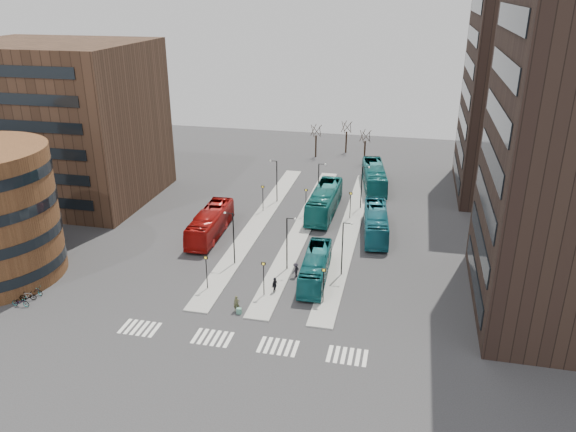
% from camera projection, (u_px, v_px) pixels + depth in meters
% --- Properties ---
extents(ground, '(160.00, 160.00, 0.00)m').
position_uv_depth(ground, '(207.00, 367.00, 45.92)').
color(ground, '#2A2A2D').
rests_on(ground, ground).
extents(island_left, '(2.50, 45.00, 0.15)m').
position_uv_depth(island_left, '(258.00, 222.00, 73.77)').
color(island_left, gray).
rests_on(island_left, ground).
extents(island_mid, '(2.50, 45.00, 0.15)m').
position_uv_depth(island_mid, '(303.00, 226.00, 72.55)').
color(island_mid, gray).
rests_on(island_mid, ground).
extents(island_right, '(2.50, 45.00, 0.15)m').
position_uv_depth(island_right, '(349.00, 230.00, 71.33)').
color(island_right, gray).
rests_on(island_right, ground).
extents(suitcase, '(0.46, 0.37, 0.57)m').
position_uv_depth(suitcase, '(239.00, 311.00, 53.29)').
color(suitcase, '#1D47A0').
rests_on(suitcase, ground).
extents(red_bus, '(3.25, 12.04, 3.33)m').
position_uv_depth(red_bus, '(210.00, 223.00, 69.46)').
color(red_bus, '#990E0B').
rests_on(red_bus, ground).
extents(teal_bus_a, '(2.94, 10.57, 2.91)m').
position_uv_depth(teal_bus_a, '(315.00, 267.00, 59.05)').
color(teal_bus_a, '#125A5E').
rests_on(teal_bus_a, ground).
extents(teal_bus_b, '(3.27, 13.11, 3.64)m').
position_uv_depth(teal_bus_b, '(324.00, 201.00, 76.24)').
color(teal_bus_b, '#146562').
rests_on(teal_bus_b, ground).
extents(teal_bus_c, '(3.93, 11.91, 3.26)m').
position_uv_depth(teal_bus_c, '(376.00, 222.00, 69.80)').
color(teal_bus_c, '#166070').
rests_on(teal_bus_c, ground).
extents(teal_bus_d, '(4.93, 13.12, 3.57)m').
position_uv_depth(teal_bus_d, '(374.00, 177.00, 85.94)').
color(teal_bus_d, '#146467').
rests_on(teal_bus_d, ground).
extents(traveller, '(0.67, 0.52, 1.64)m').
position_uv_depth(traveller, '(237.00, 304.00, 53.49)').
color(traveller, '#434529').
rests_on(traveller, ground).
extents(commuter_a, '(0.92, 0.78, 1.67)m').
position_uv_depth(commuter_a, '(199.00, 248.00, 64.90)').
color(commuter_a, black).
rests_on(commuter_a, ground).
extents(commuter_b, '(0.70, 1.11, 1.76)m').
position_uv_depth(commuter_b, '(275.00, 285.00, 56.64)').
color(commuter_b, black).
rests_on(commuter_b, ground).
extents(commuter_c, '(0.96, 1.20, 1.62)m').
position_uv_depth(commuter_c, '(296.00, 270.00, 59.88)').
color(commuter_c, black).
rests_on(commuter_c, ground).
extents(bicycle_near, '(1.85, 0.69, 0.96)m').
position_uv_depth(bicycle_near, '(20.00, 302.00, 54.44)').
color(bicycle_near, gray).
rests_on(bicycle_near, ground).
extents(bicycle_mid, '(1.69, 0.97, 0.98)m').
position_uv_depth(bicycle_mid, '(28.00, 296.00, 55.45)').
color(bicycle_mid, gray).
rests_on(bicycle_mid, ground).
extents(bicycle_far, '(1.87, 0.94, 0.94)m').
position_uv_depth(bicycle_far, '(36.00, 290.00, 56.56)').
color(bicycle_far, gray).
rests_on(bicycle_far, ground).
extents(crosswalk_stripes, '(22.35, 2.40, 0.01)m').
position_uv_depth(crosswalk_stripes, '(242.00, 342.00, 49.17)').
color(crosswalk_stripes, silver).
rests_on(crosswalk_stripes, ground).
extents(office_block, '(25.00, 20.12, 22.00)m').
position_uv_depth(office_block, '(60.00, 123.00, 79.30)').
color(office_block, '#442D1F').
rests_on(office_block, ground).
extents(tower_far, '(20.12, 20.00, 30.00)m').
position_uv_depth(tower_far, '(541.00, 93.00, 78.84)').
color(tower_far, black).
rests_on(tower_far, ground).
extents(sign_poles, '(12.45, 22.12, 3.65)m').
position_uv_depth(sign_poles, '(288.00, 231.00, 65.43)').
color(sign_poles, black).
rests_on(sign_poles, ground).
extents(lamp_posts, '(14.04, 20.24, 6.12)m').
position_uv_depth(lamp_posts, '(305.00, 207.00, 69.29)').
color(lamp_posts, black).
rests_on(lamp_posts, ground).
extents(bare_trees, '(10.97, 8.14, 5.90)m').
position_uv_depth(bare_trees, '(342.00, 143.00, 100.89)').
color(bare_trees, black).
rests_on(bare_trees, ground).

